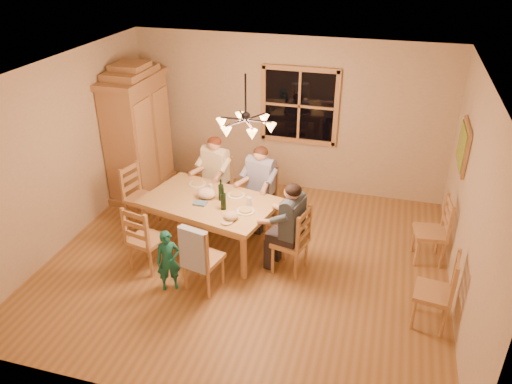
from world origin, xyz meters
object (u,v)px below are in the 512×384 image
(armoire, at_px, (139,136))
(chair_end_left, at_px, (143,207))
(dining_table, at_px, (210,206))
(wine_bottle_b, at_px, (223,199))
(child, at_px, (168,261))
(adult_woman, at_px, (215,166))
(chair_far_left, at_px, (216,196))
(adult_slate_man, at_px, (291,217))
(chandelier, at_px, (246,124))
(chair_near_right, at_px, (204,268))
(chair_near_left, at_px, (148,248))
(wine_bottle_a, at_px, (221,190))
(chair_spare_back, at_px, (428,242))
(chair_far_right, at_px, (260,207))
(chair_spare_front, at_px, (431,303))
(adult_plaid_man, at_px, (260,177))
(chair_end_right, at_px, (290,251))

(armoire, xyz_separation_m, chair_end_left, (0.53, -1.05, -0.75))
(dining_table, distance_m, wine_bottle_b, 0.43)
(child, bearing_deg, adult_woman, 62.12)
(chair_far_left, bearing_deg, adult_slate_man, 153.43)
(chandelier, xyz_separation_m, chair_near_right, (-0.38, -0.69, -1.77))
(armoire, bearing_deg, adult_slate_man, -28.01)
(dining_table, height_order, chair_near_left, chair_near_left)
(wine_bottle_b, xyz_separation_m, child, (-0.45, -0.91, -0.50))
(wine_bottle_a, bearing_deg, armoire, 146.68)
(chair_far_left, bearing_deg, adult_woman, 12.75)
(chandelier, relative_size, wine_bottle_a, 2.33)
(chair_near_right, bearing_deg, wine_bottle_a, 108.19)
(chair_end_left, relative_size, chair_spare_back, 1.00)
(adult_woman, relative_size, adult_slate_man, 1.00)
(chair_far_right, height_order, wine_bottle_b, wine_bottle_b)
(chair_far_right, relative_size, chair_spare_front, 1.00)
(chandelier, distance_m, chair_far_right, 2.06)
(chair_far_left, bearing_deg, wine_bottle_b, 127.98)
(chair_far_right, bearing_deg, adult_slate_man, 136.64)
(adult_slate_man, bearing_deg, chair_spare_front, -95.12)
(chair_far_left, xyz_separation_m, chair_spare_front, (3.35, -1.83, 0.00))
(chair_near_left, bearing_deg, wine_bottle_a, 57.65)
(adult_woman, bearing_deg, armoire, -1.10)
(child, bearing_deg, armoire, 93.16)
(chair_far_right, xyz_separation_m, adult_plaid_man, (0.00, -0.00, 0.54))
(chair_near_right, xyz_separation_m, adult_slate_man, (1.00, 0.67, 0.54))
(wine_bottle_a, relative_size, chair_spare_front, 0.33)
(chandelier, height_order, adult_slate_man, chandelier)
(child, bearing_deg, chair_spare_front, -26.49)
(adult_slate_man, bearing_deg, wine_bottle_b, 97.00)
(chair_far_left, xyz_separation_m, wine_bottle_b, (0.54, -1.14, 0.62))
(child, bearing_deg, chair_far_right, 38.75)
(chair_end_right, distance_m, wine_bottle_b, 1.16)
(armoire, height_order, wine_bottle_a, armoire)
(armoire, distance_m, chair_spare_front, 5.40)
(chair_near_right, height_order, wine_bottle_a, wine_bottle_a)
(wine_bottle_a, xyz_separation_m, chair_spare_back, (2.93, 0.42, -0.62))
(wine_bottle_a, height_order, wine_bottle_b, same)
(child, height_order, chair_spare_back, chair_spare_back)
(chair_end_right, xyz_separation_m, adult_slate_man, (0.00, -0.00, 0.54))
(child, bearing_deg, chair_end_right, -0.63)
(chair_far_right, bearing_deg, adult_woman, 0.00)
(wine_bottle_b, bearing_deg, chair_far_right, 74.54)
(chair_near_right, xyz_separation_m, chair_end_left, (-1.51, 1.24, 0.00))
(armoire, distance_m, chair_far_left, 1.74)
(chair_near_left, relative_size, chair_spare_back, 1.00)
(chair_near_left, xyz_separation_m, chair_spare_back, (3.73, 1.23, 0.00))
(chandelier, bearing_deg, dining_table, 157.27)
(chair_spare_back, bearing_deg, chair_far_right, 76.35)
(armoire, bearing_deg, adult_woman, -13.86)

